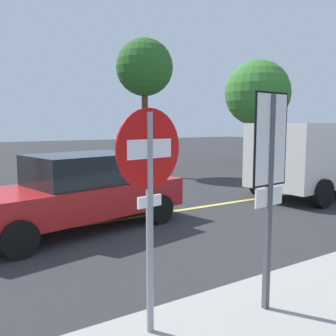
{
  "coord_description": "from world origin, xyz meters",
  "views": [
    {
      "loc": [
        -2.79,
        -7.66,
        2.19
      ],
      "look_at": [
        1.65,
        -0.73,
        1.21
      ],
      "focal_mm": 40.09,
      "sensor_mm": 36.0,
      "label": 1
    }
  ],
  "objects_px": {
    "stop_sign": "(149,187)",
    "speed_limit_sign": "(270,164)",
    "white_van": "(324,154)",
    "car_red_behind_van": "(78,191)",
    "tree_right_verge": "(258,93)",
    "tree_left_verge": "(145,68)"
  },
  "relations": [
    {
      "from": "stop_sign",
      "to": "speed_limit_sign",
      "type": "relative_size",
      "value": 0.93
    },
    {
      "from": "white_van",
      "to": "car_red_behind_van",
      "type": "height_order",
      "value": "white_van"
    },
    {
      "from": "stop_sign",
      "to": "tree_right_verge",
      "type": "xyz_separation_m",
      "value": [
        13.09,
        11.34,
        2.18
      ]
    },
    {
      "from": "speed_limit_sign",
      "to": "car_red_behind_van",
      "type": "xyz_separation_m",
      "value": [
        -0.48,
        4.72,
        -0.97
      ]
    },
    {
      "from": "stop_sign",
      "to": "tree_left_verge",
      "type": "height_order",
      "value": "tree_left_verge"
    },
    {
      "from": "white_van",
      "to": "car_red_behind_van",
      "type": "distance_m",
      "value": 7.7
    },
    {
      "from": "stop_sign",
      "to": "speed_limit_sign",
      "type": "height_order",
      "value": "speed_limit_sign"
    },
    {
      "from": "stop_sign",
      "to": "tree_right_verge",
      "type": "distance_m",
      "value": 17.45
    },
    {
      "from": "stop_sign",
      "to": "tree_right_verge",
      "type": "bearing_deg",
      "value": 40.89
    },
    {
      "from": "speed_limit_sign",
      "to": "white_van",
      "type": "distance_m",
      "value": 8.4
    },
    {
      "from": "tree_right_verge",
      "to": "car_red_behind_van",
      "type": "bearing_deg",
      "value": -150.64
    },
    {
      "from": "car_red_behind_van",
      "to": "tree_right_verge",
      "type": "xyz_separation_m",
      "value": [
        12.26,
        6.9,
        2.99
      ]
    },
    {
      "from": "stop_sign",
      "to": "tree_left_verge",
      "type": "distance_m",
      "value": 12.49
    },
    {
      "from": "tree_right_verge",
      "to": "stop_sign",
      "type": "bearing_deg",
      "value": -139.11
    },
    {
      "from": "stop_sign",
      "to": "speed_limit_sign",
      "type": "distance_m",
      "value": 1.35
    },
    {
      "from": "car_red_behind_van",
      "to": "speed_limit_sign",
      "type": "bearing_deg",
      "value": -84.16
    },
    {
      "from": "stop_sign",
      "to": "white_van",
      "type": "distance_m",
      "value": 9.42
    },
    {
      "from": "stop_sign",
      "to": "white_van",
      "type": "height_order",
      "value": "stop_sign"
    },
    {
      "from": "speed_limit_sign",
      "to": "tree_right_verge",
      "type": "bearing_deg",
      "value": 44.62
    },
    {
      "from": "speed_limit_sign",
      "to": "tree_left_verge",
      "type": "bearing_deg",
      "value": 67.27
    },
    {
      "from": "tree_left_verge",
      "to": "tree_right_verge",
      "type": "distance_m",
      "value": 7.26
    },
    {
      "from": "stop_sign",
      "to": "tree_right_verge",
      "type": "height_order",
      "value": "tree_right_verge"
    }
  ]
}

